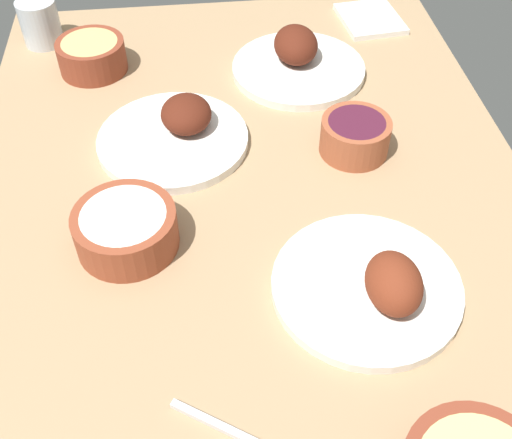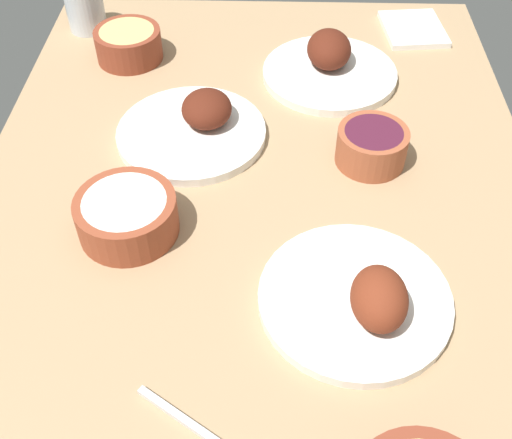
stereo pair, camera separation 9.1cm
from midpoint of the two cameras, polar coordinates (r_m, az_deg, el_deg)
dining_table at (r=94.13cm, az=-2.77°, el=-1.82°), size 140.00×90.00×4.00cm
plate_near_viewer at (r=123.84cm, az=1.65°, el=14.24°), size 25.60×25.60×7.89cm
plate_far_side at (r=83.93cm, az=7.72°, el=-6.19°), size 25.77×25.77×8.15cm
plate_center_main at (r=107.91cm, az=-9.66°, el=7.77°), size 25.58×25.58×6.91cm
bowl_pasta at (r=128.52cm, az=-16.82°, el=14.13°), size 12.94×12.94×6.06cm
bowl_onions at (r=104.08cm, az=6.57°, el=7.54°), size 11.48×11.48×6.05cm
bowl_cream at (r=91.05cm, az=-14.64°, el=-0.95°), size 14.74×14.74×6.09cm
water_tumbler at (r=139.87cm, az=-21.00°, el=16.39°), size 7.85×7.85×9.07cm
folded_napkin at (r=142.19cm, az=8.51°, el=17.60°), size 15.63×13.64×1.20cm
fork_loose at (r=74.74cm, az=-5.60°, el=-19.09°), size 9.88×14.52×0.80cm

